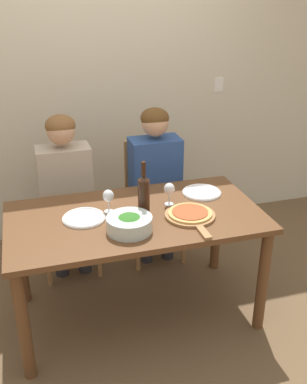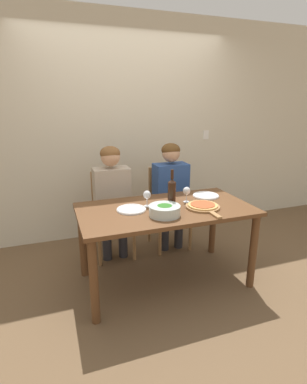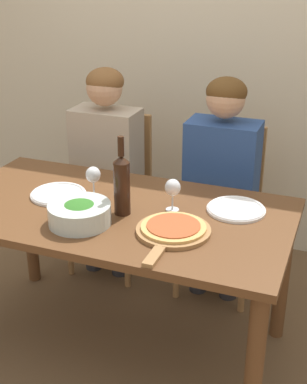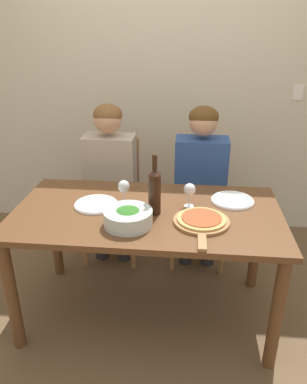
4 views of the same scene
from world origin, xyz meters
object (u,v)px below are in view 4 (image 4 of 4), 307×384
object	(u,v)px
broccoli_bowl	(128,217)
dinner_plate_left	(96,204)
wine_bottle	(155,191)
chair_left	(114,193)
person_woman	(110,170)
chair_right	(199,197)
pizza_on_board	(201,221)
wine_glass_left	(124,188)
person_man	(201,174)
dinner_plate_right	(232,200)
wine_glass_right	(189,191)

from	to	relation	value
broccoli_bowl	dinner_plate_left	size ratio (longest dim) A/B	1.02
wine_bottle	broccoli_bowl	bearing A→B (deg)	-129.99
broccoli_bowl	chair_left	bearing A→B (deg)	106.46
person_woman	chair_right	bearing A→B (deg)	9.26
chair_right	broccoli_bowl	distance (m)	1.06
wine_bottle	pizza_on_board	size ratio (longest dim) A/B	0.79
chair_left	wine_glass_left	distance (m)	0.78
person_man	dinner_plate_right	xyz separation A→B (m)	(0.19, -0.47, 0.01)
dinner_plate_left	pizza_on_board	xyz separation A→B (m)	(0.63, -0.16, 0.01)
person_woman	dinner_plate_right	world-z (taller)	person_woman
wine_bottle	wine_glass_left	world-z (taller)	wine_bottle
chair_right	person_man	bearing A→B (deg)	-90.00
wine_glass_right	dinner_plate_left	bearing A→B (deg)	-175.65
chair_left	person_woman	size ratio (longest dim) A/B	0.76
person_woman	pizza_on_board	world-z (taller)	person_woman
wine_bottle	dinner_plate_left	distance (m)	0.39
person_man	dinner_plate_left	size ratio (longest dim) A/B	4.74
chair_left	dinner_plate_right	world-z (taller)	chair_left
broccoli_bowl	person_woman	bearing A→B (deg)	108.54
dinner_plate_left	wine_glass_left	xyz separation A→B (m)	(0.16, 0.05, 0.10)
wine_glass_left	person_woman	bearing A→B (deg)	110.52
wine_bottle	dinner_plate_right	xyz separation A→B (m)	(0.46, 0.20, -0.13)
chair_left	pizza_on_board	bearing A→B (deg)	-52.47
chair_right	wine_glass_left	size ratio (longest dim) A/B	6.26
dinner_plate_right	dinner_plate_left	bearing A→B (deg)	-170.33
dinner_plate_left	wine_glass_right	world-z (taller)	wine_glass_right
dinner_plate_left	chair_left	bearing A→B (deg)	93.51
dinner_plate_right	wine_glass_right	xyz separation A→B (m)	(-0.27, -0.10, 0.10)
chair_right	wine_glass_right	xyz separation A→B (m)	(-0.08, -0.68, 0.35)
person_man	dinner_plate_left	xyz separation A→B (m)	(-0.64, -0.61, 0.01)
dinner_plate_right	wine_glass_left	bearing A→B (deg)	-172.29
chair_left	dinner_plate_left	bearing A→B (deg)	-86.49
person_man	broccoli_bowl	xyz separation A→B (m)	(-0.41, -0.82, 0.05)
wine_bottle	dinner_plate_left	world-z (taller)	wine_bottle
person_man	broccoli_bowl	size ratio (longest dim) A/B	4.66
chair_right	wine_bottle	bearing A→B (deg)	-109.50
chair_right	person_woman	bearing A→B (deg)	-170.74
chair_left	wine_bottle	xyz separation A→B (m)	(0.41, -0.78, 0.39)
pizza_on_board	wine_glass_right	xyz separation A→B (m)	(-0.07, 0.20, 0.09)
person_man	dinner_plate_left	bearing A→B (deg)	-136.38
dinner_plate_left	wine_glass_left	size ratio (longest dim) A/B	1.74
wine_glass_left	pizza_on_board	bearing A→B (deg)	-24.27
wine_glass_left	wine_bottle	bearing A→B (deg)	-29.78
dinner_plate_right	pizza_on_board	size ratio (longest dim) A/B	0.58
dinner_plate_right	pizza_on_board	bearing A→B (deg)	-123.09
dinner_plate_left	broccoli_bowl	bearing A→B (deg)	-42.91
chair_right	person_woman	size ratio (longest dim) A/B	0.76
pizza_on_board	wine_glass_left	size ratio (longest dim) A/B	2.99
wine_bottle	dinner_plate_left	xyz separation A→B (m)	(-0.36, 0.06, -0.13)
person_man	wine_glass_right	distance (m)	0.58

